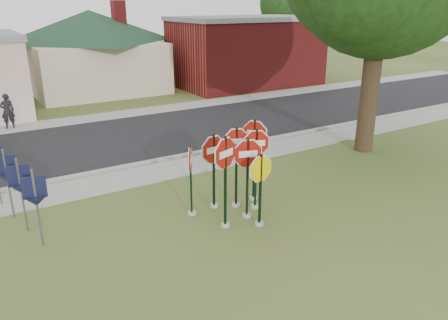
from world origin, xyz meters
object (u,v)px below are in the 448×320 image
stop_sign_center (248,167)px  stop_sign_yellow (260,182)px  pedestrian (7,111)px  stop_sign_left (225,168)px

stop_sign_center → stop_sign_yellow: (0.01, -0.58, -0.24)m
stop_sign_yellow → pedestrian: (-4.44, 13.86, -0.36)m
stop_sign_center → stop_sign_yellow: bearing=-88.8°
stop_sign_center → stop_sign_left: 0.84m
stop_sign_yellow → pedestrian: bearing=107.8°
stop_sign_center → pedestrian: stop_sign_center is taller
stop_sign_yellow → stop_sign_left: size_ratio=0.80×
stop_sign_yellow → pedestrian: 14.56m
stop_sign_yellow → stop_sign_left: stop_sign_left is taller
stop_sign_center → pedestrian: (-4.43, 13.28, -0.60)m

